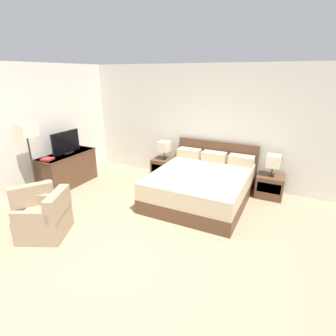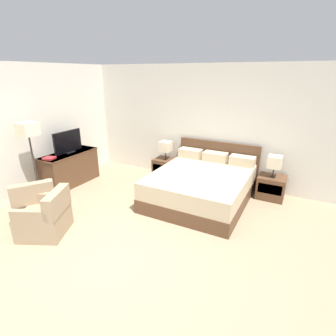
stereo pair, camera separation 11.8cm
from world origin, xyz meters
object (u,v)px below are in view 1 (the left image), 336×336
object	(u,v)px
table_lamp_left	(164,147)
book_red_cover	(47,159)
bed	(201,185)
floor_lamp	(27,137)
tv	(66,143)
dresser	(68,169)
nightstand_right	(270,186)
nightstand_left	(164,168)
table_lamp_right	(273,161)
armchair_companion	(46,219)
armchair_by_window	(34,205)

from	to	relation	value
table_lamp_left	book_red_cover	world-z (taller)	table_lamp_left
bed	floor_lamp	distance (m)	3.50
tv	book_red_cover	xyz separation A→B (m)	(0.01, -0.55, -0.23)
dresser	tv	size ratio (longest dim) A/B	1.79
nightstand_right	floor_lamp	world-z (taller)	floor_lamp
book_red_cover	bed	bearing A→B (deg)	20.97
nightstand_left	table_lamp_right	bearing A→B (deg)	0.03
nightstand_left	dresser	xyz separation A→B (m)	(-1.80, -1.41, 0.15)
nightstand_left	armchair_companion	size ratio (longest dim) A/B	0.60
book_red_cover	floor_lamp	world-z (taller)	floor_lamp
bed	book_red_cover	size ratio (longest dim) A/B	9.52
nightstand_right	floor_lamp	distance (m)	4.95
armchair_by_window	bed	bearing A→B (deg)	40.90
nightstand_right	armchair_companion	bearing A→B (deg)	-134.63
armchair_companion	floor_lamp	bearing A→B (deg)	147.64
tv	armchair_companion	bearing A→B (deg)	-53.78
nightstand_right	armchair_by_window	bearing A→B (deg)	-142.11
nightstand_right	floor_lamp	size ratio (longest dim) A/B	0.34
armchair_by_window	book_red_cover	bearing A→B (deg)	124.61
table_lamp_right	armchair_companion	world-z (taller)	table_lamp_right
table_lamp_left	tv	world-z (taller)	tv
table_lamp_left	armchair_companion	xyz separation A→B (m)	(-0.54, -3.10, -0.51)
table_lamp_left	tv	bearing A→B (deg)	-142.34
table_lamp_right	armchair_by_window	size ratio (longest dim) A/B	0.47
nightstand_left	table_lamp_right	size ratio (longest dim) A/B	1.22
nightstand_right	book_red_cover	xyz separation A→B (m)	(-4.31, -1.94, 0.54)
nightstand_right	tv	size ratio (longest dim) A/B	0.71
nightstand_left	nightstand_right	xyz separation A→B (m)	(2.52, 0.00, 0.00)
bed	armchair_companion	xyz separation A→B (m)	(-1.80, -2.33, -0.04)
tv	armchair_companion	world-z (taller)	tv
bed	armchair_by_window	world-z (taller)	bed
table_lamp_right	tv	size ratio (longest dim) A/B	0.58
floor_lamp	tv	bearing A→B (deg)	96.73
bed	nightstand_left	size ratio (longest dim) A/B	3.93
armchair_by_window	armchair_companion	xyz separation A→B (m)	(0.61, -0.24, 0.00)
book_red_cover	armchair_companion	distance (m)	1.78
table_lamp_left	tv	distance (m)	2.28
armchair_by_window	armchair_companion	bearing A→B (deg)	-21.48
floor_lamp	armchair_companion	bearing A→B (deg)	-32.36
nightstand_left	table_lamp_right	xyz separation A→B (m)	(2.52, 0.00, 0.56)
bed	nightstand_left	distance (m)	1.48
table_lamp_left	armchair_by_window	bearing A→B (deg)	-111.90
book_red_cover	armchair_companion	size ratio (longest dim) A/B	0.25
table_lamp_left	book_red_cover	size ratio (longest dim) A/B	1.98
dresser	floor_lamp	xyz separation A→B (m)	(0.12, -0.96, 0.97)
bed	nightstand_right	bearing A→B (deg)	31.40
table_lamp_right	table_lamp_left	bearing A→B (deg)	180.00
floor_lamp	nightstand_right	bearing A→B (deg)	29.51
armchair_companion	dresser	bearing A→B (deg)	126.79
bed	book_red_cover	distance (m)	3.29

